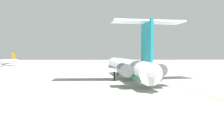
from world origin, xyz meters
TOP-DOWN VIEW (x-y plane):
  - ground at (0.00, 0.00)m, footprint 363.01×363.01m
  - main_jetliner at (-3.33, 8.86)m, footprint 47.76×42.30m
  - airliner_far_right at (63.73, 76.33)m, footprint 27.09×26.86m
  - ground_crew_near_nose at (20.72, 32.24)m, footprint 0.34×0.35m
  - ground_crew_near_tail at (17.20, 30.97)m, footprint 0.28×0.40m
  - safety_cone_nose at (26.24, -9.53)m, footprint 0.40×0.40m
  - taxiway_centreline at (-2.00, -0.30)m, footprint 75.49×10.48m

SIDE VIEW (x-z plane):
  - ground at x=0.00m, z-range 0.00..0.00m
  - taxiway_centreline at x=-2.00m, z-range 0.00..0.01m
  - safety_cone_nose at x=26.24m, z-range 0.00..0.55m
  - ground_crew_near_tail at x=17.20m, z-range 0.23..1.99m
  - ground_crew_near_nose at x=20.72m, z-range 0.24..2.02m
  - airliner_far_right at x=63.73m, z-range -1.66..6.43m
  - main_jetliner at x=-3.33m, z-range -3.16..10.76m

